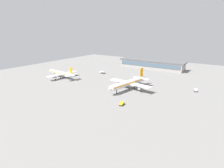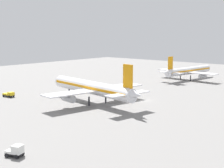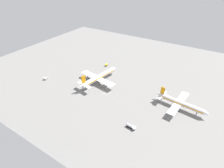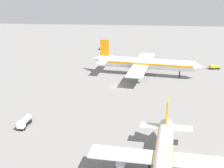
% 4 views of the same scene
% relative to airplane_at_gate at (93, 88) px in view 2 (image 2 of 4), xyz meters
% --- Properties ---
extents(ground, '(288.00, 288.00, 0.00)m').
position_rel_airplane_at_gate_xyz_m(ground, '(14.61, -10.64, -5.18)').
color(ground, gray).
extents(airplane_at_gate, '(37.78, 46.65, 14.24)m').
position_rel_airplane_at_gate_xyz_m(airplane_at_gate, '(0.00, 0.00, 0.00)').
color(airplane_at_gate, white).
rests_on(airplane_at_gate, ground).
extents(airplane_taxiing, '(40.04, 32.27, 12.18)m').
position_rel_airplane_at_gate_xyz_m(airplane_taxiing, '(71.51, 3.07, -0.75)').
color(airplane_taxiing, white).
rests_on(airplane_taxiing, ground).
extents(baggage_tug, '(3.11, 3.66, 2.30)m').
position_rel_airplane_at_gate_xyz_m(baggage_tug, '(-45.03, -22.84, -4.02)').
color(baggage_tug, black).
rests_on(baggage_tug, ground).
extents(pushback_tractor, '(2.84, 4.66, 1.90)m').
position_rel_airplane_at_gate_xyz_m(pushback_tractor, '(-12.00, 30.73, -4.21)').
color(pushback_tractor, black).
rests_on(pushback_tractor, ground).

